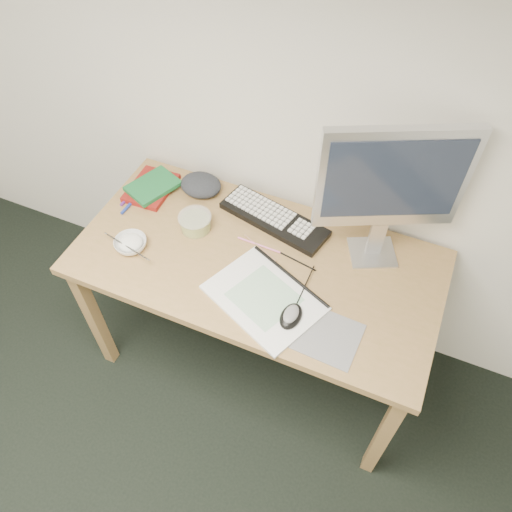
{
  "coord_description": "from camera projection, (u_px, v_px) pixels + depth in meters",
  "views": [
    {
      "loc": [
        0.68,
        0.33,
        2.24
      ],
      "look_at": [
        0.23,
        1.39,
        0.83
      ],
      "focal_mm": 35.0,
      "sensor_mm": 36.0,
      "label": 1
    }
  ],
  "objects": [
    {
      "name": "marker_orange",
      "position": [
        148.0,
        195.0,
        2.12
      ],
      "size": [
        0.03,
        0.14,
        0.01
      ],
      "primitive_type": "cylinder",
      "rotation": [
        0.0,
        1.57,
        1.43
      ],
      "color": "orange",
      "rests_on": "desk"
    },
    {
      "name": "marker_blue",
      "position": [
        132.0,
        202.0,
        2.09
      ],
      "size": [
        0.02,
        0.15,
        0.01
      ],
      "primitive_type": "cylinder",
      "rotation": [
        0.0,
        1.57,
        1.52
      ],
      "color": "#1B3297",
      "rests_on": "desk"
    },
    {
      "name": "desk",
      "position": [
        256.0,
        273.0,
        1.97
      ],
      "size": [
        1.4,
        0.7,
        0.75
      ],
      "color": "#A3784A",
      "rests_on": "ground"
    },
    {
      "name": "fruit_tub",
      "position": [
        195.0,
        222.0,
        1.99
      ],
      "size": [
        0.15,
        0.15,
        0.06
      ],
      "primitive_type": "cylinder",
      "rotation": [
        0.0,
        0.0,
        0.15
      ],
      "color": "gold",
      "rests_on": "desk"
    },
    {
      "name": "pencil_black",
      "position": [
        298.0,
        261.0,
        1.9
      ],
      "size": [
        0.16,
        0.03,
        0.01
      ],
      "primitive_type": "cylinder",
      "rotation": [
        0.0,
        1.57,
        -0.18
      ],
      "color": "black",
      "rests_on": "desk"
    },
    {
      "name": "keyboard",
      "position": [
        274.0,
        219.0,
        2.02
      ],
      "size": [
        0.48,
        0.25,
        0.03
      ],
      "primitive_type": "cube",
      "rotation": [
        0.0,
        0.0,
        -0.23
      ],
      "color": "black",
      "rests_on": "desk"
    },
    {
      "name": "marker_purple",
      "position": [
        131.0,
        196.0,
        2.12
      ],
      "size": [
        0.03,
        0.13,
        0.01
      ],
      "primitive_type": "cylinder",
      "rotation": [
        0.0,
        1.57,
        1.43
      ],
      "color": "#5C2485",
      "rests_on": "desk"
    },
    {
      "name": "rice_bowl",
      "position": [
        131.0,
        244.0,
        1.93
      ],
      "size": [
        0.15,
        0.15,
        0.04
      ],
      "primitive_type": "imported",
      "rotation": [
        0.0,
        0.0,
        0.26
      ],
      "color": "silver",
      "rests_on": "desk"
    },
    {
      "name": "pencil_tan",
      "position": [
        260.0,
        248.0,
        1.94
      ],
      "size": [
        0.17,
        0.08,
        0.01
      ],
      "primitive_type": "cylinder",
      "rotation": [
        0.0,
        1.57,
        -0.43
      ],
      "color": "#A37956",
      "rests_on": "desk"
    },
    {
      "name": "sketchpad",
      "position": [
        264.0,
        298.0,
        1.79
      ],
      "size": [
        0.47,
        0.42,
        0.01
      ],
      "primitive_type": "cube",
      "rotation": [
        0.0,
        0.0,
        -0.41
      ],
      "color": "silver",
      "rests_on": "desk"
    },
    {
      "name": "cloth_lump",
      "position": [
        201.0,
        185.0,
        2.13
      ],
      "size": [
        0.16,
        0.13,
        0.06
      ],
      "primitive_type": "ellipsoid",
      "rotation": [
        0.0,
        0.0,
        -0.06
      ],
      "color": "#25282D",
      "rests_on": "desk"
    },
    {
      "name": "mouse",
      "position": [
        291.0,
        314.0,
        1.72
      ],
      "size": [
        0.08,
        0.12,
        0.04
      ],
      "primitive_type": "ellipsoid",
      "rotation": [
        0.0,
        0.0,
        -0.05
      ],
      "color": "black",
      "rests_on": "sketchpad"
    },
    {
      "name": "mousepad",
      "position": [
        327.0,
        336.0,
        1.69
      ],
      "size": [
        0.23,
        0.21,
        0.0
      ],
      "primitive_type": "cube",
      "rotation": [
        0.0,
        0.0,
        -0.05
      ],
      "color": "gray",
      "rests_on": "desk"
    },
    {
      "name": "book_red",
      "position": [
        151.0,
        188.0,
        2.14
      ],
      "size": [
        0.18,
        0.23,
        0.02
      ],
      "primitive_type": "cube",
      "rotation": [
        0.0,
        0.0,
        0.04
      ],
      "color": "maroon",
      "rests_on": "desk"
    },
    {
      "name": "monitor",
      "position": [
        392.0,
        183.0,
        1.64
      ],
      "size": [
        0.47,
        0.25,
        0.58
      ],
      "rotation": [
        0.0,
        0.0,
        0.44
      ],
      "color": "silver",
      "rests_on": "desk"
    },
    {
      "name": "pencil_pink",
      "position": [
        259.0,
        245.0,
        1.95
      ],
      "size": [
        0.18,
        0.01,
        0.01
      ],
      "primitive_type": "cylinder",
      "rotation": [
        0.0,
        1.57,
        -0.03
      ],
      "color": "pink",
      "rests_on": "desk"
    },
    {
      "name": "book_green",
      "position": [
        153.0,
        186.0,
        2.12
      ],
      "size": [
        0.22,
        0.25,
        0.02
      ],
      "primitive_type": "cube",
      "rotation": [
        0.0,
        0.0,
        -0.39
      ],
      "color": "#196431",
      "rests_on": "book_red"
    },
    {
      "name": "chopsticks",
      "position": [
        127.0,
        246.0,
        1.89
      ],
      "size": [
        0.22,
        0.06,
        0.02
      ],
      "primitive_type": "cylinder",
      "rotation": [
        0.0,
        1.57,
        -0.21
      ],
      "color": "silver",
      "rests_on": "rice_bowl"
    }
  ]
}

